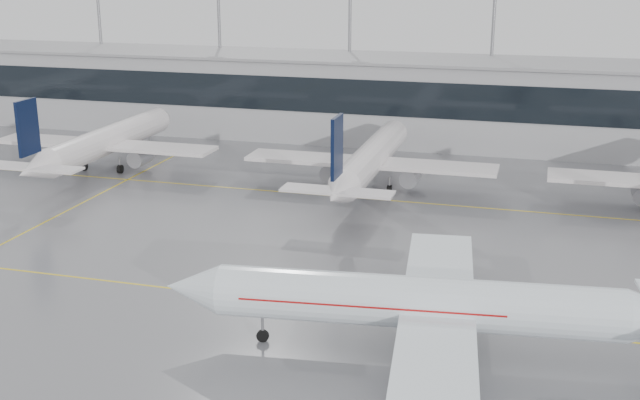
# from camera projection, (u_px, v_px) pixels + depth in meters

# --- Properties ---
(ground) EXTENTS (320.00, 320.00, 0.00)m
(ground) POSITION_uv_depth(u_px,v_px,m) (279.00, 301.00, 64.27)
(ground) COLOR slate
(ground) RESTS_ON ground
(taxi_line_main) EXTENTS (120.00, 0.25, 0.01)m
(taxi_line_main) POSITION_uv_depth(u_px,v_px,m) (279.00, 301.00, 64.27)
(taxi_line_main) COLOR yellow
(taxi_line_main) RESTS_ON ground
(taxi_line_north) EXTENTS (120.00, 0.25, 0.01)m
(taxi_line_north) POSITION_uv_depth(u_px,v_px,m) (363.00, 198.00, 91.92)
(taxi_line_north) COLOR yellow
(taxi_line_north) RESTS_ON ground
(taxi_line_cross) EXTENTS (0.25, 60.00, 0.01)m
(taxi_line_cross) POSITION_uv_depth(u_px,v_px,m) (59.00, 215.00, 85.92)
(taxi_line_cross) COLOR yellow
(taxi_line_cross) RESTS_ON ground
(terminal) EXTENTS (180.00, 15.00, 12.00)m
(terminal) POSITION_uv_depth(u_px,v_px,m) (411.00, 101.00, 119.68)
(terminal) COLOR #A0A0A4
(terminal) RESTS_ON ground
(terminal_glass) EXTENTS (180.00, 0.20, 5.00)m
(terminal_glass) POSITION_uv_depth(u_px,v_px,m) (402.00, 99.00, 112.29)
(terminal_glass) COLOR black
(terminal_glass) RESTS_ON ground
(terminal_roof) EXTENTS (182.00, 16.00, 0.40)m
(terminal_roof) POSITION_uv_depth(u_px,v_px,m) (412.00, 59.00, 117.89)
(terminal_roof) COLOR gray
(terminal_roof) RESTS_ON ground
(light_masts) EXTENTS (156.40, 1.00, 22.60)m
(light_masts) POSITION_uv_depth(u_px,v_px,m) (419.00, 47.00, 123.09)
(light_masts) COLOR gray
(light_masts) RESTS_ON ground
(air_canada_jet) EXTENTS (37.36, 30.26, 11.81)m
(air_canada_jet) POSITION_uv_depth(u_px,v_px,m) (435.00, 305.00, 54.52)
(air_canada_jet) COLOR white
(air_canada_jet) RESTS_ON ground
(parked_jet_b) EXTENTS (29.64, 36.96, 11.72)m
(parked_jet_b) POSITION_uv_depth(u_px,v_px,m) (105.00, 142.00, 103.37)
(parked_jet_b) COLOR white
(parked_jet_b) RESTS_ON ground
(parked_jet_c) EXTENTS (29.64, 36.96, 11.72)m
(parked_jet_c) POSITION_uv_depth(u_px,v_px,m) (370.00, 159.00, 94.25)
(parked_jet_c) COLOR white
(parked_jet_c) RESTS_ON ground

